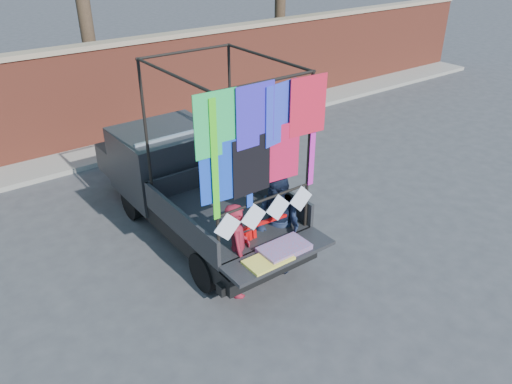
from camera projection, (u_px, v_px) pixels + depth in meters
ground at (234, 289)px, 8.03m from camera, size 90.00×90.00×0.00m
brick_wall at (74, 100)px, 12.34m from camera, size 30.00×0.45×2.61m
curb at (92, 156)px, 12.45m from camera, size 30.00×1.20×0.12m
pickup_truck at (181, 179)px, 9.57m from camera, size 2.15×5.39×3.39m
woman at (238, 250)px, 7.61m from camera, size 0.64×0.69×1.59m
man at (278, 224)px, 8.10m from camera, size 0.83×0.98×1.76m
streamer_bundle at (253, 238)px, 7.78m from camera, size 1.05×0.14×0.72m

